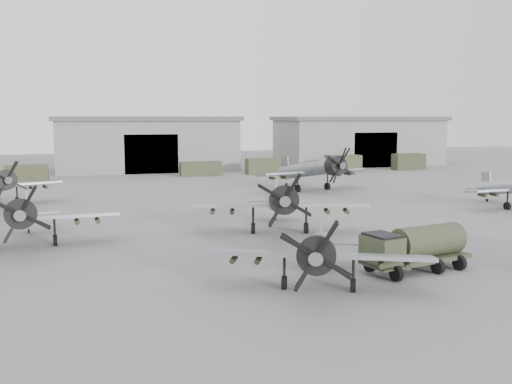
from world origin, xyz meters
TOP-DOWN VIEW (x-y plane):
  - ground at (0.00, 0.00)m, footprint 220.00×220.00m
  - hangar_center at (0.00, 61.96)m, footprint 29.00×14.80m
  - hangar_right at (38.00, 61.96)m, footprint 29.00×14.80m
  - support_truck_2 at (-17.41, 50.00)m, footprint 5.55×2.20m
  - support_truck_4 at (6.57, 50.00)m, footprint 6.03×2.20m
  - support_truck_5 at (16.56, 50.00)m, footprint 5.86×2.20m
  - support_truck_6 at (29.72, 50.00)m, footprint 5.30×2.20m
  - support_truck_7 at (41.32, 50.00)m, footprint 5.22×2.20m
  - aircraft_near_1 at (1.34, -7.16)m, footprint 11.05×10.02m
  - aircraft_mid_1 at (-13.55, 7.08)m, footprint 12.22×11.00m
  - aircraft_mid_2 at (4.09, 6.75)m, footprint 13.16×11.85m
  - aircraft_far_1 at (15.88, 28.98)m, footprint 14.11×12.70m
  - fuel_tanker at (7.97, -5.27)m, footprint 6.84×3.94m

SIDE VIEW (x-z plane):
  - ground at x=0.00m, z-range 0.00..0.00m
  - support_truck_4 at x=6.57m, z-range 0.00..2.06m
  - support_truck_2 at x=-17.41m, z-range 0.00..2.14m
  - support_truck_5 at x=16.56m, z-range 0.00..2.36m
  - support_truck_6 at x=29.72m, z-range 0.00..2.60m
  - support_truck_7 at x=41.32m, z-range 0.00..2.63m
  - fuel_tanker at x=7.97m, z-range 0.19..2.71m
  - aircraft_near_1 at x=1.34m, z-range -0.20..4.32m
  - aircraft_mid_1 at x=-13.55m, z-range -0.22..4.66m
  - aircraft_mid_2 at x=4.09m, z-range -0.24..5.01m
  - aircraft_far_1 at x=15.88m, z-range -0.25..5.35m
  - hangar_center at x=0.00m, z-range 0.02..8.72m
  - hangar_right at x=38.00m, z-range 0.02..8.72m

